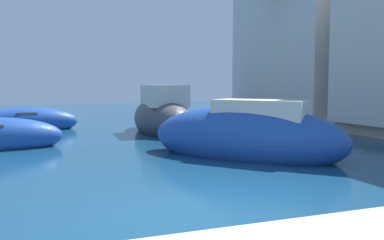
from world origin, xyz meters
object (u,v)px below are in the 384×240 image
object	(u,v)px
moored_boat_1	(246,137)
waterfront_building_annex	(327,40)
moored_boat_6	(28,122)
moored_boat_5	(221,116)
moored_boat_7	(162,117)
waterfront_building_far	(299,39)

from	to	relation	value
moored_boat_1	waterfront_building_annex	bearing A→B (deg)	-87.84
moored_boat_6	waterfront_building_annex	world-z (taller)	waterfront_building_annex
moored_boat_1	moored_boat_5	size ratio (longest dim) A/B	1.83
moored_boat_7	waterfront_building_annex	distance (m)	11.15
waterfront_building_annex	waterfront_building_far	world-z (taller)	waterfront_building_far
moored_boat_5	waterfront_building_far	xyz separation A→B (m)	(5.52, 0.51, 4.62)
moored_boat_1	moored_boat_6	distance (m)	11.64
moored_boat_5	moored_boat_7	world-z (taller)	moored_boat_7
moored_boat_6	waterfront_building_annex	xyz separation A→B (m)	(15.83, -1.06, 4.19)
moored_boat_1	moored_boat_6	size ratio (longest dim) A/B	1.34
moored_boat_1	moored_boat_6	world-z (taller)	moored_boat_1
waterfront_building_far	waterfront_building_annex	bearing A→B (deg)	-90.00
waterfront_building_far	moored_boat_7	bearing A→B (deg)	-155.41
moored_boat_6	moored_boat_7	size ratio (longest dim) A/B	0.79
moored_boat_5	moored_boat_6	xyz separation A→B (m)	(-10.31, -1.14, 0.07)
moored_boat_1	moored_boat_6	bearing A→B (deg)	-8.63
waterfront_building_annex	moored_boat_6	bearing A→B (deg)	176.19
moored_boat_7	moored_boat_5	bearing A→B (deg)	-46.14
moored_boat_5	waterfront_building_annex	xyz separation A→B (m)	(5.52, -2.20, 4.26)
moored_boat_1	moored_boat_5	bearing A→B (deg)	-61.04
moored_boat_1	waterfront_building_annex	world-z (taller)	waterfront_building_annex
moored_boat_6	moored_boat_7	world-z (taller)	moored_boat_7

